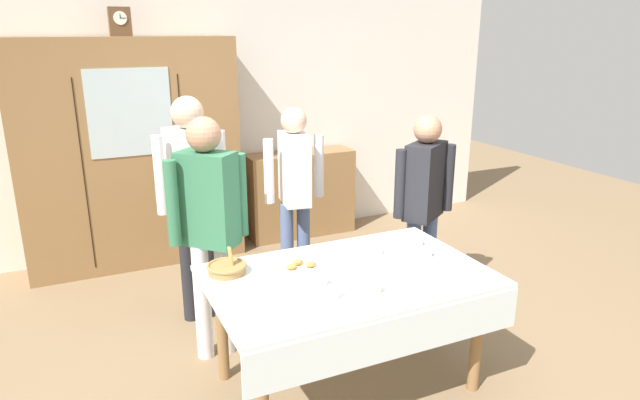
% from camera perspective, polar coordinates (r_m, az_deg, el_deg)
% --- Properties ---
extents(ground_plane, '(12.00, 12.00, 0.00)m').
position_cam_1_polar(ground_plane, '(3.88, 1.30, -16.60)').
color(ground_plane, '#846B4C').
rests_on(ground_plane, ground).
extents(back_wall, '(6.40, 0.10, 2.70)m').
position_cam_1_polar(back_wall, '(5.78, -10.39, 8.88)').
color(back_wall, silver).
rests_on(back_wall, ground).
extents(dining_table, '(1.65, 1.05, 0.75)m').
position_cam_1_polar(dining_table, '(3.37, 3.15, -9.34)').
color(dining_table, olive).
rests_on(dining_table, ground).
extents(wall_cabinet, '(1.93, 0.46, 2.09)m').
position_cam_1_polar(wall_cabinet, '(5.39, -18.70, 4.35)').
color(wall_cabinet, olive).
rests_on(wall_cabinet, ground).
extents(mantel_clock, '(0.18, 0.11, 0.24)m').
position_cam_1_polar(mantel_clock, '(5.27, -19.77, 16.78)').
color(mantel_clock, brown).
rests_on(mantel_clock, wall_cabinet).
extents(bookshelf_low, '(1.15, 0.35, 0.91)m').
position_cam_1_polar(bookshelf_low, '(5.99, -2.02, 0.64)').
color(bookshelf_low, olive).
rests_on(bookshelf_low, ground).
extents(book_stack, '(0.14, 0.23, 0.05)m').
position_cam_1_polar(book_stack, '(5.87, -2.07, 5.13)').
color(book_stack, '#664C7A').
rests_on(book_stack, bookshelf_low).
extents(tea_cup_near_left, '(0.13, 0.13, 0.06)m').
position_cam_1_polar(tea_cup_near_left, '(3.62, 5.82, -5.19)').
color(tea_cup_near_left, white).
rests_on(tea_cup_near_left, dining_table).
extents(tea_cup_far_right, '(0.13, 0.13, 0.06)m').
position_cam_1_polar(tea_cup_far_right, '(3.63, 10.77, -5.40)').
color(tea_cup_far_right, white).
rests_on(tea_cup_far_right, dining_table).
extents(tea_cup_front_edge, '(0.13, 0.13, 0.06)m').
position_cam_1_polar(tea_cup_front_edge, '(3.12, 5.60, -9.02)').
color(tea_cup_front_edge, white).
rests_on(tea_cup_front_edge, dining_table).
extents(tea_cup_mid_right, '(0.13, 0.13, 0.06)m').
position_cam_1_polar(tea_cup_mid_right, '(3.19, 0.06, -8.31)').
color(tea_cup_mid_right, silver).
rests_on(tea_cup_mid_right, dining_table).
extents(tea_cup_near_right, '(0.13, 0.13, 0.06)m').
position_cam_1_polar(tea_cup_near_right, '(3.80, 9.93, -4.29)').
color(tea_cup_near_right, white).
rests_on(tea_cup_near_right, dining_table).
extents(tea_cup_far_left, '(0.13, 0.13, 0.06)m').
position_cam_1_polar(tea_cup_far_left, '(3.04, 1.31, -9.65)').
color(tea_cup_far_left, white).
rests_on(tea_cup_far_left, dining_table).
extents(bread_basket, '(0.24, 0.24, 0.16)m').
position_cam_1_polar(bread_basket, '(3.39, -9.49, -6.85)').
color(bread_basket, '#9E7542').
rests_on(bread_basket, dining_table).
extents(pastry_plate, '(0.28, 0.28, 0.05)m').
position_cam_1_polar(pastry_plate, '(3.40, -1.96, -6.96)').
color(pastry_plate, white).
rests_on(pastry_plate, dining_table).
extents(spoon_far_left, '(0.12, 0.02, 0.01)m').
position_cam_1_polar(spoon_far_left, '(2.90, -4.93, -11.75)').
color(spoon_far_left, silver).
rests_on(spoon_far_left, dining_table).
extents(spoon_center, '(0.12, 0.02, 0.01)m').
position_cam_1_polar(spoon_center, '(3.84, 6.79, -4.30)').
color(spoon_center, silver).
rests_on(spoon_center, dining_table).
extents(person_beside_shelf, '(0.52, 0.40, 1.64)m').
position_cam_1_polar(person_beside_shelf, '(3.64, -11.31, -1.68)').
color(person_beside_shelf, silver).
rests_on(person_beside_shelf, ground).
extents(person_behind_table_left, '(0.52, 0.41, 1.71)m').
position_cam_1_polar(person_behind_table_left, '(4.16, -12.90, 1.23)').
color(person_behind_table_left, '#232328').
rests_on(person_behind_table_left, ground).
extents(person_by_cabinet, '(0.52, 0.39, 1.56)m').
position_cam_1_polar(person_by_cabinet, '(4.57, -2.62, 1.78)').
color(person_by_cabinet, slate).
rests_on(person_by_cabinet, ground).
extents(person_near_right_end, '(0.52, 0.37, 1.55)m').
position_cam_1_polar(person_near_right_end, '(4.30, 10.57, 0.41)').
color(person_near_right_end, slate).
rests_on(person_near_right_end, ground).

